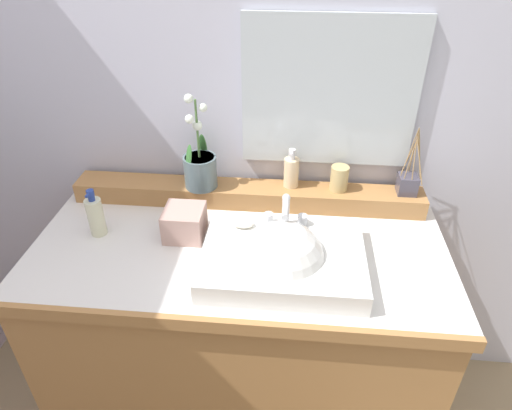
{
  "coord_description": "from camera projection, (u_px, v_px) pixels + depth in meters",
  "views": [
    {
      "loc": [
        0.17,
        -1.15,
        1.82
      ],
      "look_at": [
        0.06,
        -0.03,
        1.07
      ],
      "focal_mm": 31.68,
      "sensor_mm": 36.0,
      "label": 1
    }
  ],
  "objects": [
    {
      "name": "mirror",
      "position": [
        330.0,
        94.0,
        1.51
      ],
      "size": [
        0.59,
        0.02,
        0.51
      ],
      "primitive_type": "cube",
      "color": "silver"
    },
    {
      "name": "wall_back",
      "position": [
        252.0,
        91.0,
        1.64
      ],
      "size": [
        3.26,
        0.2,
        2.52
      ],
      "primitive_type": "cube",
      "color": "silver",
      "rests_on": "ground"
    },
    {
      "name": "soap_dispenser",
      "position": [
        291.0,
        171.0,
        1.63
      ],
      "size": [
        0.05,
        0.06,
        0.15
      ],
      "color": "beige",
      "rests_on": "back_ledge"
    },
    {
      "name": "sink_basin",
      "position": [
        283.0,
        261.0,
        1.37
      ],
      "size": [
        0.49,
        0.37,
        0.28
      ],
      "color": "white",
      "rests_on": "vanity_cabinet"
    },
    {
      "name": "tissue_box",
      "position": [
        185.0,
        223.0,
        1.5
      ],
      "size": [
        0.13,
        0.13,
        0.1
      ],
      "primitive_type": "cube",
      "rotation": [
        0.0,
        0.0,
        0.0
      ],
      "color": "tan",
      "rests_on": "vanity_cabinet"
    },
    {
      "name": "tumbler_cup",
      "position": [
        339.0,
        178.0,
        1.61
      ],
      "size": [
        0.06,
        0.06,
        0.09
      ],
      "primitive_type": "cylinder",
      "color": "tan",
      "rests_on": "back_ledge"
    },
    {
      "name": "reed_diffuser",
      "position": [
        408.0,
        183.0,
        1.6
      ],
      "size": [
        0.08,
        0.09,
        0.25
      ],
      "color": "#474452",
      "rests_on": "back_ledge"
    },
    {
      "name": "lotion_bottle",
      "position": [
        96.0,
        216.0,
        1.5
      ],
      "size": [
        0.05,
        0.06,
        0.17
      ],
      "color": "beige",
      "rests_on": "vanity_cabinet"
    },
    {
      "name": "potted_plant",
      "position": [
        200.0,
        167.0,
        1.62
      ],
      "size": [
        0.12,
        0.13,
        0.35
      ],
      "color": "slate",
      "rests_on": "back_ledge"
    },
    {
      "name": "soap_bar",
      "position": [
        243.0,
        223.0,
        1.45
      ],
      "size": [
        0.07,
        0.04,
        0.02
      ],
      "primitive_type": "ellipsoid",
      "color": "silver",
      "rests_on": "sink_basin"
    },
    {
      "name": "vanity_cabinet",
      "position": [
        241.0,
        336.0,
        1.73
      ],
      "size": [
        1.36,
        0.67,
        0.89
      ],
      "color": "#A77340",
      "rests_on": "ground"
    },
    {
      "name": "back_ledge",
      "position": [
        247.0,
        194.0,
        1.68
      ],
      "size": [
        1.28,
        0.12,
        0.07
      ],
      "primitive_type": "cube",
      "color": "#A77340",
      "rests_on": "vanity_cabinet"
    }
  ]
}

